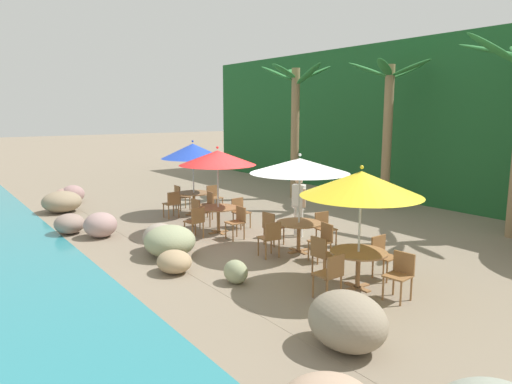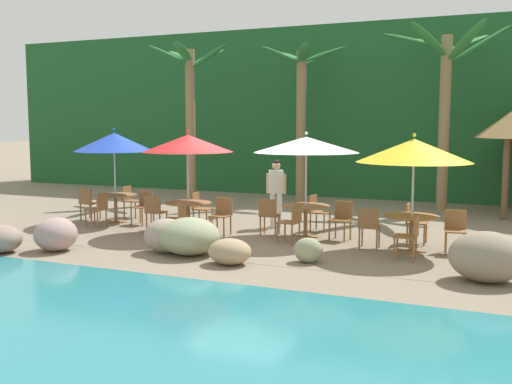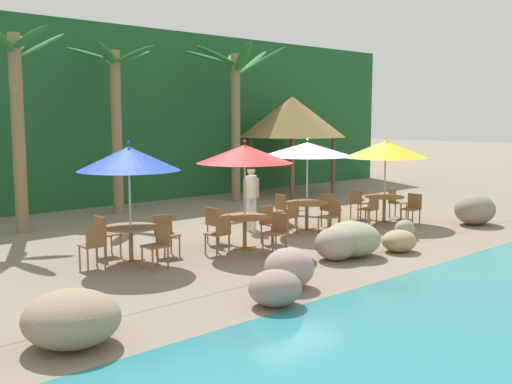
{
  "view_description": "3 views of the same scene",
  "coord_description": "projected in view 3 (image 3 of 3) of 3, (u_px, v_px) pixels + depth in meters",
  "views": [
    {
      "loc": [
        9.84,
        -7.03,
        3.4
      ],
      "look_at": [
        -0.21,
        0.22,
        1.27
      ],
      "focal_mm": 33.13,
      "sensor_mm": 36.0,
      "label": 1
    },
    {
      "loc": [
        5.85,
        -12.69,
        2.61
      ],
      "look_at": [
        0.4,
        -0.19,
        1.05
      ],
      "focal_mm": 42.48,
      "sensor_mm": 36.0,
      "label": 2
    },
    {
      "loc": [
        -10.1,
        -10.34,
        2.92
      ],
      "look_at": [
        -0.56,
        0.14,
        1.19
      ],
      "focal_mm": 42.43,
      "sensor_mm": 36.0,
      "label": 3
    }
  ],
  "objects": [
    {
      "name": "rock_seawall",
      "position": [
        414.0,
        234.0,
        13.38
      ],
      "size": [
        17.4,
        2.76,
        0.96
      ],
      "color": "tan",
      "rests_on": "ground"
    },
    {
      "name": "chair_red_inland",
      "position": [
        216.0,
        222.0,
        14.04
      ],
      "size": [
        0.46,
        0.46,
        0.87
      ],
      "color": "olive",
      "rests_on": "ground"
    },
    {
      "name": "palm_tree_nearest",
      "position": [
        17.0,
        100.0,
        15.11
      ],
      "size": [
        2.65,
        2.7,
        5.16
      ],
      "color": "olive",
      "rests_on": "ground"
    },
    {
      "name": "umbrella_red",
      "position": [
        245.0,
        154.0,
        13.34
      ],
      "size": [
        2.14,
        2.14,
        2.45
      ],
      "color": "silver",
      "rests_on": "ground"
    },
    {
      "name": "ground_plane",
      "position": [
        277.0,
        239.0,
        14.69
      ],
      "size": [
        120.0,
        120.0,
        0.0
      ],
      "primitive_type": "plane",
      "color": "gray"
    },
    {
      "name": "waiter_in_white",
      "position": [
        251.0,
        193.0,
        15.72
      ],
      "size": [
        0.52,
        0.35,
        1.7
      ],
      "color": "white",
      "rests_on": "ground"
    },
    {
      "name": "chair_white_left",
      "position": [
        290.0,
        215.0,
        15.12
      ],
      "size": [
        0.47,
        0.48,
        0.87
      ],
      "color": "olive",
      "rests_on": "ground"
    },
    {
      "name": "umbrella_white",
      "position": [
        307.0,
        149.0,
        15.62
      ],
      "size": [
        2.39,
        2.39,
        2.42
      ],
      "color": "silver",
      "rests_on": "ground"
    },
    {
      "name": "chair_yellow_inland",
      "position": [
        358.0,
        201.0,
        17.55
      ],
      "size": [
        0.44,
        0.43,
        0.87
      ],
      "color": "olive",
      "rests_on": "ground"
    },
    {
      "name": "chair_red_left",
      "position": [
        220.0,
        232.0,
        12.86
      ],
      "size": [
        0.45,
        0.46,
        0.87
      ],
      "color": "olive",
      "rests_on": "ground"
    },
    {
      "name": "dining_table_blue",
      "position": [
        131.0,
        232.0,
        12.26
      ],
      "size": [
        1.1,
        1.1,
        0.74
      ],
      "color": "olive",
      "rests_on": "ground"
    },
    {
      "name": "chair_white_seaward",
      "position": [
        329.0,
        207.0,
        16.38
      ],
      "size": [
        0.47,
        0.47,
        0.87
      ],
      "color": "olive",
      "rests_on": "ground"
    },
    {
      "name": "palapa_hut",
      "position": [
        292.0,
        117.0,
        23.18
      ],
      "size": [
        4.09,
        4.09,
        3.74
      ],
      "color": "brown",
      "rests_on": "ground"
    },
    {
      "name": "dining_table_yellow",
      "position": [
        384.0,
        201.0,
        16.99
      ],
      "size": [
        1.1,
        1.1,
        0.74
      ],
      "color": "olive",
      "rests_on": "ground"
    },
    {
      "name": "chair_red_seaward",
      "position": [
        269.0,
        221.0,
        14.17
      ],
      "size": [
        0.42,
        0.43,
        0.87
      ],
      "color": "olive",
      "rests_on": "ground"
    },
    {
      "name": "dining_table_red",
      "position": [
        245.0,
        222.0,
        13.52
      ],
      "size": [
        1.1,
        1.1,
        0.74
      ],
      "color": "olive",
      "rests_on": "ground"
    },
    {
      "name": "palm_tree_third",
      "position": [
        236.0,
        95.0,
        21.14
      ],
      "size": [
        3.64,
        3.34,
        5.42
      ],
      "color": "olive",
      "rests_on": "ground"
    },
    {
      "name": "foliage_backdrop",
      "position": [
        96.0,
        116.0,
        20.94
      ],
      "size": [
        28.0,
        2.4,
        6.0
      ],
      "color": "#1E5628",
      "rests_on": "ground"
    },
    {
      "name": "dining_table_white",
      "position": [
        307.0,
        207.0,
        15.8
      ],
      "size": [
        1.1,
        1.1,
        0.74
      ],
      "color": "olive",
      "rests_on": "ground"
    },
    {
      "name": "chair_red_right",
      "position": [
        277.0,
        230.0,
        13.06
      ],
      "size": [
        0.48,
        0.47,
        0.87
      ],
      "color": "olive",
      "rests_on": "ground"
    },
    {
      "name": "chair_blue_seaward",
      "position": [
        166.0,
        232.0,
        12.86
      ],
      "size": [
        0.46,
        0.46,
        0.87
      ],
      "color": "olive",
      "rests_on": "ground"
    },
    {
      "name": "chair_blue_left",
      "position": [
        94.0,
        244.0,
        11.66
      ],
      "size": [
        0.43,
        0.44,
        0.87
      ],
      "color": "olive",
      "rests_on": "ground"
    },
    {
      "name": "chair_yellow_seaward",
      "position": [
        395.0,
        201.0,
        17.71
      ],
      "size": [
        0.47,
        0.48,
        0.87
      ],
      "color": "olive",
      "rests_on": "ground"
    },
    {
      "name": "umbrella_yellow",
      "position": [
        386.0,
        149.0,
        16.82
      ],
      "size": [
        2.31,
        2.31,
        2.41
      ],
      "color": "silver",
      "rests_on": "ground"
    },
    {
      "name": "umbrella_blue",
      "position": [
        129.0,
        159.0,
        12.08
      ],
      "size": [
        2.07,
        2.07,
        2.47
      ],
      "color": "silver",
      "rests_on": "ground"
    },
    {
      "name": "chair_white_inland",
      "position": [
        284.0,
        207.0,
        16.44
      ],
      "size": [
        0.47,
        0.46,
        0.87
      ],
      "color": "olive",
      "rests_on": "ground"
    },
    {
      "name": "chair_yellow_right",
      "position": [
        412.0,
        207.0,
        16.46
      ],
      "size": [
        0.44,
        0.43,
        0.87
      ],
      "color": "olive",
      "rests_on": "ground"
    },
    {
      "name": "chair_blue_inland",
      "position": [
        105.0,
        232.0,
        12.81
      ],
      "size": [
        0.45,
        0.44,
        0.87
      ],
      "color": "olive",
      "rests_on": "ground"
    },
    {
      "name": "chair_blue_right",
      "position": [
        159.0,
        243.0,
        11.73
      ],
      "size": [
        0.44,
        0.43,
        0.87
      ],
      "color": "olive",
      "rests_on": "ground"
    },
    {
      "name": "chair_white_right",
      "position": [
        331.0,
        215.0,
        15.18
      ],
      "size": [
        0.48,
        0.47,
        0.87
      ],
      "color": "olive",
      "rests_on": "ground"
    },
    {
      "name": "chair_yellow_left",
      "position": [
        370.0,
        208.0,
        16.33
      ],
      "size": [
        0.45,
        0.46,
        0.87
      ],
      "color": "olive",
      "rests_on": "ground"
    },
    {
      "name": "palm_tree_second",
      "position": [
        116.0,
        104.0,
        18.34
      ],
      "size": [
        2.64,
        2.79,
        5.09
      ],
      "color": "olive",
      "rests_on": "ground"
    },
    {
      "name": "terrace_deck",
      "position": [
        277.0,
        239.0,
        14.69
      ],
      "size": [
        18.0,
        5.2,
        0.01
      ],
      "color": "gray",
      "rests_on": "ground"
    }
  ]
}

